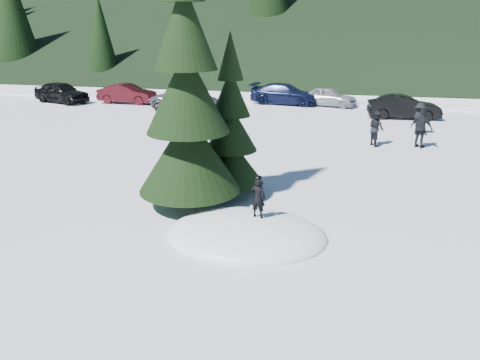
% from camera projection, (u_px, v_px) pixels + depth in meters
% --- Properties ---
extents(ground, '(200.00, 200.00, 0.00)m').
position_uv_depth(ground, '(247.00, 236.00, 12.92)').
color(ground, white).
rests_on(ground, ground).
extents(snow_mound, '(4.48, 3.52, 0.96)m').
position_uv_depth(snow_mound, '(247.00, 236.00, 12.92)').
color(snow_mound, white).
rests_on(snow_mound, ground).
extents(spruce_tall, '(3.20, 3.20, 8.60)m').
position_uv_depth(spruce_tall, '(187.00, 103.00, 13.98)').
color(spruce_tall, black).
rests_on(spruce_tall, ground).
extents(spruce_short, '(2.20, 2.20, 5.37)m').
position_uv_depth(spruce_short, '(231.00, 134.00, 15.46)').
color(spruce_short, black).
rests_on(spruce_short, ground).
extents(child_skier, '(0.46, 0.35, 1.14)m').
position_uv_depth(child_skier, '(258.00, 198.00, 12.77)').
color(child_skier, black).
rests_on(child_skier, snow_mound).
extents(adult_0, '(0.94, 1.01, 1.66)m').
position_uv_depth(adult_0, '(376.00, 128.00, 22.19)').
color(adult_0, black).
rests_on(adult_0, ground).
extents(adult_1, '(1.15, 1.01, 1.86)m').
position_uv_depth(adult_1, '(421.00, 128.00, 21.71)').
color(adult_1, black).
rests_on(adult_1, ground).
extents(adult_2, '(0.85, 1.20, 1.67)m').
position_uv_depth(adult_2, '(419.00, 119.00, 24.31)').
color(adult_2, black).
rests_on(adult_2, ground).
extents(car_0, '(4.80, 3.12, 1.52)m').
position_uv_depth(car_0, '(61.00, 92.00, 34.29)').
color(car_0, black).
rests_on(car_0, ground).
extents(car_1, '(4.26, 1.57, 1.39)m').
position_uv_depth(car_1, '(127.00, 94.00, 33.99)').
color(car_1, black).
rests_on(car_1, ground).
extents(car_2, '(5.14, 3.13, 1.33)m').
position_uv_depth(car_2, '(187.00, 101.00, 31.03)').
color(car_2, '#575960').
rests_on(car_2, ground).
extents(car_3, '(5.23, 2.69, 1.45)m').
position_uv_depth(car_3, '(285.00, 94.00, 33.65)').
color(car_3, black).
rests_on(car_3, ground).
extents(car_4, '(4.15, 2.53, 1.32)m').
position_uv_depth(car_4, '(328.00, 97.00, 32.81)').
color(car_4, '#95979D').
rests_on(car_4, ground).
extents(car_5, '(4.39, 1.77, 1.42)m').
position_uv_depth(car_5, '(404.00, 107.00, 28.56)').
color(car_5, black).
rests_on(car_5, ground).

